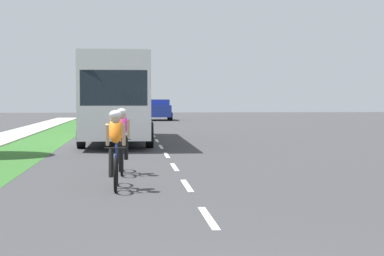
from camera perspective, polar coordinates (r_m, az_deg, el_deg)
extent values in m
plane|color=#38383A|center=(24.50, -3.04, -1.53)|extent=(120.00, 120.00, 0.00)
cube|color=#2D6026|center=(24.75, -14.47, -1.56)|extent=(2.26, 70.00, 0.01)
cube|color=white|center=(9.40, 1.52, -8.29)|extent=(0.12, 1.80, 0.01)
cube|color=white|center=(12.84, -0.49, -5.34)|extent=(0.12, 1.80, 0.01)
cube|color=white|center=(16.30, -1.63, -3.63)|extent=(0.12, 1.80, 0.01)
cube|color=white|center=(19.77, -2.37, -2.52)|extent=(0.12, 1.80, 0.01)
cube|color=white|center=(23.25, -2.89, -1.75)|extent=(0.12, 1.80, 0.01)
cube|color=white|center=(26.74, -3.28, -1.17)|extent=(0.12, 1.80, 0.01)
cube|color=white|center=(30.23, -3.57, -0.73)|extent=(0.12, 1.80, 0.01)
cube|color=white|center=(33.72, -3.81, -0.38)|extent=(0.12, 1.80, 0.01)
cube|color=white|center=(37.22, -4.00, -0.09)|extent=(0.12, 1.80, 0.01)
cube|color=white|center=(40.71, -4.15, 0.14)|extent=(0.12, 1.80, 0.01)
cube|color=white|center=(44.21, -4.29, 0.34)|extent=(0.12, 1.80, 0.01)
cube|color=white|center=(47.70, -4.40, 0.51)|extent=(0.12, 1.80, 0.01)
cube|color=white|center=(51.20, -4.50, 0.66)|extent=(0.12, 1.80, 0.01)
cube|color=white|center=(54.70, -4.58, 0.78)|extent=(0.12, 1.80, 0.01)
torus|color=black|center=(12.96, -7.01, -3.79)|extent=(0.06, 0.68, 0.68)
torus|color=black|center=(11.92, -7.11, -4.35)|extent=(0.06, 0.68, 0.68)
cylinder|color=#23389E|center=(12.32, -7.07, -3.28)|extent=(0.04, 0.59, 0.43)
cylinder|color=#23389E|center=(12.59, -7.05, -2.69)|extent=(0.04, 0.04, 0.55)
cylinder|color=#23389E|center=(12.34, -7.08, -1.73)|extent=(0.03, 0.55, 0.03)
cylinder|color=black|center=(11.89, -7.12, -1.85)|extent=(0.42, 0.02, 0.02)
ellipsoid|color=orange|center=(12.39, -7.08, -0.18)|extent=(0.30, 0.54, 0.63)
sphere|color=tan|center=(12.10, -7.11, 0.89)|extent=(0.20, 0.20, 0.20)
ellipsoid|color=white|center=(12.10, -7.11, 1.27)|extent=(0.24, 0.28, 0.16)
cylinder|color=tan|center=(12.12, -7.86, -0.63)|extent=(0.07, 0.26, 0.45)
cylinder|color=tan|center=(12.11, -6.35, -0.62)|extent=(0.07, 0.26, 0.45)
cylinder|color=black|center=(12.52, -7.51, -3.18)|extent=(0.10, 0.30, 0.60)
cylinder|color=black|center=(12.46, -6.60, -2.75)|extent=(0.10, 0.25, 0.61)
torus|color=black|center=(15.50, -6.48, -2.73)|extent=(0.06, 0.68, 0.68)
torus|color=black|center=(14.46, -6.53, -3.11)|extent=(0.06, 0.68, 0.68)
cylinder|color=black|center=(14.86, -6.52, -2.26)|extent=(0.04, 0.59, 0.43)
cylinder|color=black|center=(15.13, -6.50, -1.79)|extent=(0.04, 0.04, 0.55)
cylinder|color=black|center=(14.89, -6.52, -0.98)|extent=(0.03, 0.55, 0.03)
cylinder|color=black|center=(14.44, -6.54, -1.05)|extent=(0.42, 0.02, 0.02)
ellipsoid|color=#CC2D8C|center=(14.94, -6.52, 0.30)|extent=(0.30, 0.54, 0.63)
sphere|color=tan|center=(14.65, -6.54, 1.20)|extent=(0.20, 0.20, 0.20)
ellipsoid|color=white|center=(14.65, -6.54, 1.51)|extent=(0.24, 0.28, 0.16)
cylinder|color=tan|center=(14.67, -7.16, -0.06)|extent=(0.07, 0.26, 0.45)
cylinder|color=tan|center=(14.66, -5.91, -0.05)|extent=(0.07, 0.26, 0.45)
cylinder|color=black|center=(15.06, -6.89, -2.20)|extent=(0.10, 0.30, 0.60)
cylinder|color=black|center=(15.00, -6.13, -1.83)|extent=(0.10, 0.25, 0.61)
cube|color=silver|center=(26.55, -6.95, 2.94)|extent=(2.50, 11.60, 3.10)
cube|color=#1E2833|center=(26.56, -6.95, 3.81)|extent=(2.52, 10.67, 0.64)
cube|color=#1E2833|center=(20.79, -7.26, 3.72)|extent=(2.25, 0.06, 1.20)
cylinder|color=black|center=(22.88, -10.24, -0.66)|extent=(0.28, 0.96, 0.96)
cylinder|color=black|center=(22.83, -3.98, -0.63)|extent=(0.28, 0.96, 0.96)
cylinder|color=black|center=(29.82, -9.22, 0.11)|extent=(0.28, 0.96, 0.96)
cylinder|color=black|center=(29.77, -4.41, 0.13)|extent=(0.28, 0.96, 0.96)
cube|color=#194C2D|center=(42.78, -6.08, 1.21)|extent=(1.96, 5.10, 0.76)
cube|color=#194C2D|center=(42.00, -6.08, 2.01)|extent=(1.80, 1.78, 0.64)
cube|color=#1E2833|center=(41.29, -6.09, 1.97)|extent=(1.67, 0.08, 0.52)
cube|color=#194C2D|center=(43.81, -7.25, 1.63)|extent=(0.08, 2.81, 0.40)
cube|color=#194C2D|center=(43.80, -4.89, 1.65)|extent=(0.08, 2.81, 0.40)
cube|color=#194C2D|center=(45.28, -6.06, 1.67)|extent=(1.80, 0.08, 0.40)
cylinder|color=black|center=(41.28, -7.44, 0.68)|extent=(0.26, 0.76, 0.76)
cylinder|color=black|center=(41.27, -4.72, 0.70)|extent=(0.26, 0.76, 0.76)
cylinder|color=black|center=(44.33, -7.33, 0.82)|extent=(0.26, 0.76, 0.76)
cylinder|color=black|center=(44.33, -4.80, 0.83)|extent=(0.26, 0.76, 0.76)
cube|color=#23389E|center=(53.23, -3.09, 1.60)|extent=(1.90, 4.70, 1.00)
cube|color=#23389E|center=(53.42, -3.11, 2.38)|extent=(1.71, 2.91, 0.52)
cube|color=#1E2833|center=(52.16, -3.04, 2.24)|extent=(1.56, 0.08, 0.44)
cylinder|color=black|center=(51.79, -4.07, 1.07)|extent=(0.25, 0.72, 0.72)
cylinder|color=black|center=(51.88, -1.97, 1.08)|extent=(0.25, 0.72, 0.72)
cylinder|color=black|center=(54.61, -4.16, 1.16)|extent=(0.25, 0.72, 0.72)
cylinder|color=black|center=(54.70, -2.17, 1.16)|extent=(0.25, 0.72, 0.72)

